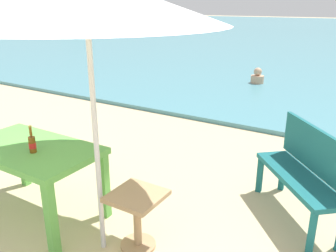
% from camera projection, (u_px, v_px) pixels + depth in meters
% --- Properties ---
extents(picnic_table_green, '(1.40, 0.80, 0.76)m').
position_uv_depth(picnic_table_green, '(31.00, 157.00, 3.48)').
color(picnic_table_green, '#60B24C').
rests_on(picnic_table_green, ground_plane).
extents(beer_bottle_amber, '(0.07, 0.07, 0.26)m').
position_uv_depth(beer_bottle_amber, '(32.00, 143.00, 3.29)').
color(beer_bottle_amber, brown).
rests_on(beer_bottle_amber, picnic_table_green).
extents(side_table_wood, '(0.44, 0.44, 0.54)m').
position_uv_depth(side_table_wood, '(137.00, 213.00, 3.08)').
color(side_table_wood, tan).
rests_on(side_table_wood, ground_plane).
extents(bench_teal_center, '(1.06, 1.14, 0.95)m').
position_uv_depth(bench_teal_center, '(305.00, 169.00, 3.47)').
color(bench_teal_center, '#196066').
rests_on(bench_teal_center, ground_plane).
extents(swimmer_person, '(0.34, 0.34, 0.41)m').
position_uv_depth(swimmer_person, '(257.00, 77.00, 9.29)').
color(swimmer_person, tan).
rests_on(swimmer_person, sea_water).
extents(boat_ferry, '(4.84, 1.32, 1.76)m').
position_uv_depth(boat_ferry, '(79.00, 16.00, 38.47)').
color(boat_ferry, gray).
rests_on(boat_ferry, sea_water).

